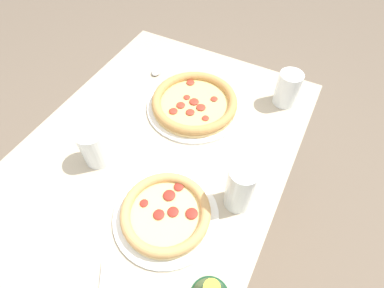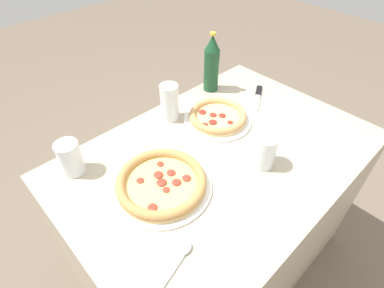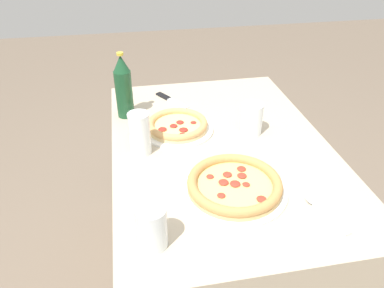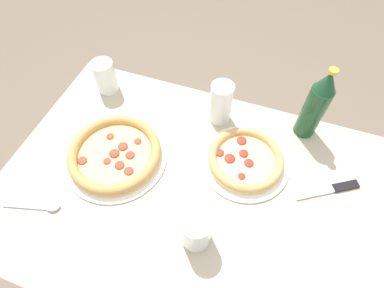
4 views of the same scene
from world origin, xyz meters
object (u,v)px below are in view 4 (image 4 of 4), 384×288
at_px(pizza_salami, 245,160).
at_px(glass_water, 196,230).
at_px(knife, 330,189).
at_px(beer_bottle, 316,105).
at_px(glass_lemonade, 221,104).
at_px(spoon, 40,206).
at_px(glass_red_wine, 106,78).
at_px(pizza_pepperoni, 115,154).

distance_m(pizza_salami, glass_water, 0.28).
xyz_separation_m(glass_water, knife, (-0.32, -0.26, -0.05)).
height_order(pizza_salami, beer_bottle, beer_bottle).
relative_size(glass_water, glass_lemonade, 0.79).
bearing_deg(pizza_salami, beer_bottle, -129.56).
relative_size(beer_bottle, spoon, 1.60).
bearing_deg(glass_water, pizza_salami, -104.09).
bearing_deg(spoon, glass_water, -171.89).
bearing_deg(glass_lemonade, glass_red_wine, 0.16).
bearing_deg(knife, glass_red_wine, -10.73).
relative_size(pizza_pepperoni, beer_bottle, 1.21).
xyz_separation_m(beer_bottle, spoon, (0.66, 0.52, -0.12)).
bearing_deg(knife, glass_water, 38.81).
relative_size(knife, spoon, 1.09).
bearing_deg(knife, pizza_pepperoni, 9.45).
height_order(pizza_pepperoni, glass_lemonade, glass_lemonade).
relative_size(glass_red_wine, knife, 0.66).
xyz_separation_m(glass_water, spoon, (0.44, 0.06, -0.05)).
height_order(pizza_pepperoni, glass_red_wine, glass_red_wine).
relative_size(pizza_salami, beer_bottle, 1.03).
bearing_deg(spoon, glass_lemonade, -128.79).
bearing_deg(glass_red_wine, knife, 169.27).
height_order(pizza_pepperoni, knife, pizza_pepperoni).
bearing_deg(pizza_pepperoni, glass_lemonade, -134.84).
bearing_deg(spoon, beer_bottle, -141.96).
height_order(knife, spoon, spoon).
distance_m(beer_bottle, spoon, 0.85).
distance_m(pizza_pepperoni, glass_lemonade, 0.37).
bearing_deg(glass_water, glass_red_wine, -40.66).
height_order(pizza_salami, glass_red_wine, glass_red_wine).
height_order(pizza_salami, glass_lemonade, glass_lemonade).
distance_m(glass_water, spoon, 0.45).
distance_m(glass_lemonade, spoon, 0.61).
bearing_deg(glass_lemonade, knife, 158.03).
bearing_deg(pizza_salami, glass_red_wine, -14.80).
distance_m(glass_lemonade, glass_red_wine, 0.42).
xyz_separation_m(glass_red_wine, spoon, (-0.04, 0.47, -0.05)).
bearing_deg(pizza_pepperoni, pizza_salami, -163.39).
distance_m(pizza_pepperoni, glass_red_wine, 0.31).
height_order(pizza_salami, knife, pizza_salami).
relative_size(glass_water, beer_bottle, 0.45).
distance_m(knife, spoon, 0.83).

